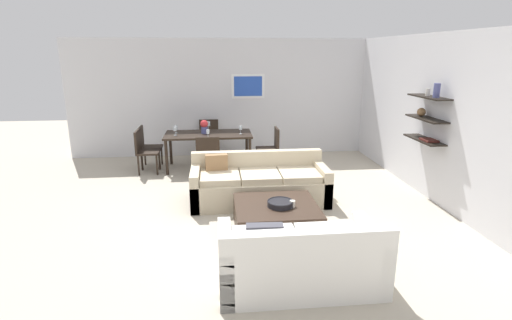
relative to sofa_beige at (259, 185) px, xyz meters
The scene contains 20 objects.
ground_plane 0.46m from the sofa_beige, 110.97° to the right, with size 18.00×18.00×0.00m, color #BCB29E.
back_wall_unit 3.37m from the sofa_beige, 86.94° to the left, with size 8.40×0.09×2.70m.
right_wall_shelf_unit 3.10m from the sofa_beige, ahead, with size 0.34×8.20×2.70m.
sofa_beige is the anchor object (origin of this frame).
loveseat_white 2.45m from the sofa_beige, 86.34° to the right, with size 1.70×0.90×0.78m.
coffee_table 1.13m from the sofa_beige, 84.04° to the right, with size 1.13×1.06×0.38m.
decorative_bowl 1.19m from the sofa_beige, 82.14° to the right, with size 0.36×0.36×0.08m.
candle_jar 1.26m from the sofa_beige, 75.15° to the right, with size 0.08×0.08×0.09m, color silver.
dining_table 2.24m from the sofa_beige, 112.20° to the left, with size 1.79×0.91×0.75m.
dining_chair_foot 1.46m from the sofa_beige, 125.30° to the left, with size 0.44×0.44×0.88m.
dining_chair_right_near 1.91m from the sofa_beige, 75.59° to the left, with size 0.44×0.44×0.88m.
dining_chair_left_near 2.82m from the sofa_beige, 139.35° to the left, with size 0.44×0.44×0.88m.
dining_chair_left_far 3.11m from the sofa_beige, 133.58° to the left, with size 0.44×0.44×0.88m.
dining_chair_head 3.03m from the sofa_beige, 106.00° to the left, with size 0.44×0.44×0.88m.
wine_glass_head 2.64m from the sofa_beige, 108.87° to the left, with size 0.08×0.08×0.19m.
wine_glass_left_far 2.69m from the sofa_beige, 124.90° to the left, with size 0.06×0.06×0.17m.
wine_glass_right_near 2.02m from the sofa_beige, 94.84° to the left, with size 0.06×0.06×0.17m.
wine_glass_foot 1.93m from the sofa_beige, 116.88° to the left, with size 0.06×0.06×0.16m.
wine_glass_left_near 2.51m from the sofa_beige, 127.94° to the left, with size 0.06×0.06×0.17m.
centerpiece_vase 2.33m from the sofa_beige, 113.88° to the left, with size 0.16×0.16×0.28m.
Camera 1 is at (-0.56, -5.72, 2.40)m, focal length 27.50 mm.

